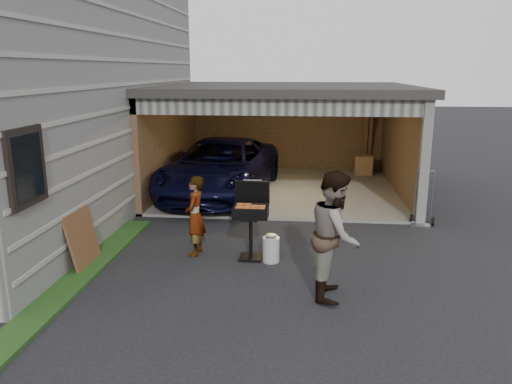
% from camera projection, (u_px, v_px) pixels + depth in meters
% --- Properties ---
extents(ground, '(80.00, 80.00, 0.00)m').
position_uv_depth(ground, '(216.00, 284.00, 7.90)').
color(ground, black).
rests_on(ground, ground).
extents(groundcover_strip, '(0.50, 8.00, 0.06)m').
position_uv_depth(groundcover_strip, '(49.00, 305.00, 7.14)').
color(groundcover_strip, '#193814').
rests_on(groundcover_strip, ground).
extents(garage, '(6.80, 6.30, 2.90)m').
position_uv_depth(garage, '(284.00, 122.00, 13.94)').
color(garage, '#605E59').
rests_on(garage, ground).
extents(minivan, '(2.95, 5.44, 1.45)m').
position_uv_depth(minivan, '(220.00, 169.00, 13.23)').
color(minivan, black).
rests_on(minivan, ground).
extents(woman, '(0.37, 0.55, 1.46)m').
position_uv_depth(woman, '(195.00, 216.00, 9.01)').
color(woman, '#99B3C1').
rests_on(woman, ground).
extents(man, '(0.81, 0.99, 1.91)m').
position_uv_depth(man, '(335.00, 235.00, 7.30)').
color(man, '#50391F').
rests_on(man, ground).
extents(bbq_grill, '(0.62, 0.54, 1.38)m').
position_uv_depth(bbq_grill, '(251.00, 214.00, 8.81)').
color(bbq_grill, black).
rests_on(bbq_grill, ground).
extents(propane_tank, '(0.36, 0.36, 0.45)m').
position_uv_depth(propane_tank, '(271.00, 249.00, 8.78)').
color(propane_tank, beige).
rests_on(propane_tank, ground).
extents(plywood_panel, '(0.26, 0.92, 1.01)m').
position_uv_depth(plywood_panel, '(82.00, 238.00, 8.52)').
color(plywood_panel, brown).
rests_on(plywood_panel, ground).
extents(hand_truck, '(0.54, 0.49, 1.23)m').
position_uv_depth(hand_truck, '(422.00, 215.00, 10.82)').
color(hand_truck, slate).
rests_on(hand_truck, ground).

